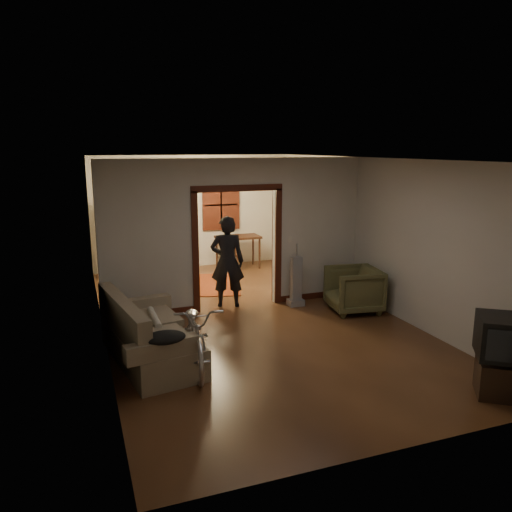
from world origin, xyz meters
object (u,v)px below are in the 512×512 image
sofa (151,329)px  desk (238,252)px  locker (139,237)px  armchair (354,290)px  bicycle (196,333)px  person (227,262)px

sofa → desk: size_ratio=1.90×
locker → armchair: bearing=-67.5°
bicycle → locker: (-0.06, 5.46, 0.44)m
sofa → person: bearing=39.7°
armchair → sofa: bearing=-67.9°
bicycle → desk: (2.33, 5.25, -0.08)m
bicycle → person: 2.71m
locker → desk: 2.45m
sofa → person: (1.75, 2.03, 0.40)m
sofa → desk: bearing=49.8°
bicycle → armchair: bicycle is taller
armchair → locker: (-3.34, 4.16, 0.50)m
desk → sofa: bearing=-121.4°
sofa → locker: size_ratio=1.13×
person → bicycle: bearing=81.2°
person → desk: (1.14, 2.84, -0.47)m
sofa → locker: locker is taller
sofa → bicycle: (0.57, -0.37, 0.00)m
armchair → person: (-2.09, 1.11, 0.46)m
person → locker: size_ratio=0.95×
sofa → person: 2.72m
sofa → desk: (2.89, 4.88, -0.07)m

